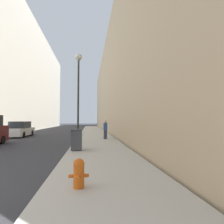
% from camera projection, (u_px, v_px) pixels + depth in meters
% --- Properties ---
extents(sidewalk_right, '(3.67, 60.00, 0.13)m').
position_uv_depth(sidewalk_right, '(94.00, 134.00, 21.82)').
color(sidewalk_right, '#B7B2A8').
rests_on(sidewalk_right, ground).
extents(building_right_stone, '(12.00, 60.00, 15.12)m').
position_uv_depth(building_right_stone, '(138.00, 88.00, 31.10)').
color(building_right_stone, tan).
rests_on(building_right_stone, ground).
extents(fire_hydrant, '(0.51, 0.40, 0.73)m').
position_uv_depth(fire_hydrant, '(79.00, 172.00, 4.45)').
color(fire_hydrant, '#D15614').
rests_on(fire_hydrant, sidewalk_right).
extents(trash_bin, '(0.60, 0.67, 1.19)m').
position_uv_depth(trash_bin, '(77.00, 140.00, 10.00)').
color(trash_bin, '#3D3D42').
rests_on(trash_bin, sidewalk_right).
extents(lamppost, '(0.51, 0.51, 6.64)m').
position_uv_depth(lamppost, '(78.00, 82.00, 12.80)').
color(lamppost, '#2D332D').
rests_on(lamppost, sidewalk_right).
extents(parked_sedan_near, '(1.88, 4.62, 1.71)m').
position_uv_depth(parked_sedan_near, '(20.00, 130.00, 19.65)').
color(parked_sedan_near, silver).
rests_on(parked_sedan_near, ground).
extents(pedestrian_on_sidewalk, '(0.34, 0.22, 1.69)m').
position_uv_depth(pedestrian_on_sidewalk, '(105.00, 130.00, 15.99)').
color(pedestrian_on_sidewalk, '#2D3347').
rests_on(pedestrian_on_sidewalk, sidewalk_right).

